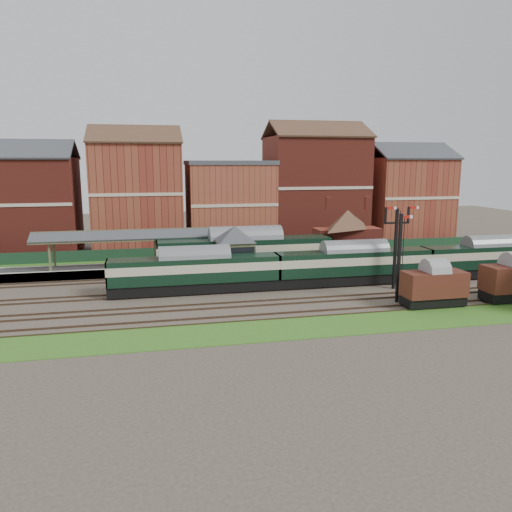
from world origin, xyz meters
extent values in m
plane|color=#473D33|center=(0.00, 0.00, 0.00)|extent=(160.00, 160.00, 0.00)
cube|color=#2D6619|center=(0.00, 16.00, 0.03)|extent=(90.00, 4.50, 0.06)
cube|color=#2D6619|center=(0.00, -12.00, 0.03)|extent=(90.00, 5.00, 0.06)
cube|color=#193823|center=(0.00, 18.00, 0.75)|extent=(90.00, 0.12, 1.50)
cube|color=#2D2D2D|center=(-5.00, 9.75, 0.50)|extent=(55.00, 3.40, 1.00)
cube|color=#546849|center=(-3.00, 3.25, 1.20)|extent=(3.40, 3.20, 2.40)
cube|color=#4E5334|center=(-3.00, 3.25, 3.40)|extent=(3.60, 3.40, 2.00)
pyramid|color=#383A3F|center=(-3.00, 3.25, 5.20)|extent=(5.40, 5.40, 1.60)
cube|color=maroon|center=(5.00, 3.25, 1.10)|extent=(3.00, 2.40, 2.20)
cube|color=#4C3323|center=(5.00, 2.60, 2.55)|extent=(3.20, 1.34, 0.79)
cube|color=#4C3323|center=(5.00, 3.90, 2.55)|extent=(3.20, 1.34, 0.79)
cube|color=maroon|center=(12.00, 9.75, 2.75)|extent=(8.00, 3.00, 3.50)
pyramid|color=#4C3323|center=(12.00, 9.75, 5.60)|extent=(8.10, 8.10, 2.20)
cube|color=maroon|center=(9.50, 9.75, 6.10)|extent=(0.60, 0.60, 1.60)
cube|color=maroon|center=(14.50, 9.75, 6.10)|extent=(0.60, 0.60, 1.60)
cube|color=#4E5334|center=(-22.00, 8.45, 2.70)|extent=(0.22, 0.22, 3.40)
cube|color=#4E5334|center=(0.00, 11.05, 2.70)|extent=(0.22, 0.22, 3.40)
cube|color=#383A3F|center=(-11.00, 8.80, 4.60)|extent=(26.00, 1.99, 0.90)
cube|color=#383A3F|center=(-11.00, 10.70, 4.60)|extent=(26.00, 1.99, 0.90)
cube|color=#4E5334|center=(-11.00, 9.75, 4.98)|extent=(26.00, 0.20, 0.20)
cube|color=black|center=(12.00, -2.50, 4.00)|extent=(0.25, 0.25, 8.00)
cube|color=black|center=(12.00, -2.50, 6.60)|extent=(2.60, 0.18, 0.18)
cube|color=#B2140F|center=(11.35, -2.50, 8.05)|extent=(1.10, 0.08, 0.25)
cube|color=#B2140F|center=(13.75, -2.50, 8.05)|extent=(1.10, 0.08, 0.25)
cube|color=black|center=(10.00, -7.00, 4.00)|extent=(0.25, 0.25, 8.00)
cube|color=#B2140F|center=(10.55, -7.00, 7.70)|extent=(1.10, 0.08, 0.25)
cube|color=maroon|center=(-28.00, 25.00, 6.50)|extent=(14.00, 10.00, 13.00)
cube|color=maroon|center=(-13.00, 25.00, 7.50)|extent=(12.00, 10.00, 15.00)
cube|color=brown|center=(0.00, 25.00, 6.00)|extent=(12.00, 10.00, 12.00)
cube|color=maroon|center=(13.00, 25.00, 8.00)|extent=(14.00, 10.00, 16.00)
cube|color=maroon|center=(28.00, 25.00, 6.50)|extent=(12.00, 10.00, 13.00)
cube|color=black|center=(-7.49, 0.00, 0.66)|extent=(16.27, 2.28, 0.99)
cube|color=black|center=(-7.49, 0.00, 2.33)|extent=(16.27, 2.53, 2.35)
cube|color=beige|center=(-7.49, 0.00, 2.61)|extent=(16.29, 2.57, 0.81)
cube|color=slate|center=(-7.49, 0.00, 3.64)|extent=(16.27, 2.53, 0.54)
cube|color=black|center=(8.78, 0.00, 0.66)|extent=(16.27, 2.28, 0.99)
cube|color=black|center=(8.78, 0.00, 2.33)|extent=(16.27, 2.53, 2.35)
cube|color=beige|center=(8.78, 0.00, 2.61)|extent=(16.29, 2.57, 0.81)
cube|color=slate|center=(8.78, 0.00, 3.64)|extent=(16.27, 2.53, 0.54)
cube|color=black|center=(25.05, 0.00, 0.66)|extent=(16.27, 2.28, 0.99)
cube|color=black|center=(25.05, 0.00, 2.33)|extent=(16.27, 2.53, 2.35)
cube|color=beige|center=(25.05, 0.00, 2.61)|extent=(16.29, 2.57, 0.81)
cube|color=slate|center=(25.05, 0.00, 3.64)|extent=(16.27, 2.53, 0.54)
cube|color=black|center=(-1.28, 6.50, 0.75)|extent=(19.32, 2.71, 1.18)
cube|color=black|center=(-1.28, 6.50, 2.74)|extent=(19.32, 3.01, 2.79)
cube|color=beige|center=(-1.28, 6.50, 3.07)|extent=(19.34, 3.05, 0.97)
cube|color=slate|center=(-1.28, 6.50, 4.29)|extent=(19.32, 3.01, 0.64)
cube|color=black|center=(12.37, -9.00, 0.56)|extent=(5.40, 1.99, 0.81)
cube|color=#481614|center=(12.37, -9.00, 2.05)|extent=(5.40, 2.34, 2.16)
cube|color=gray|center=(12.37, -9.00, 3.24)|extent=(5.40, 2.34, 0.40)
camera|label=1|loc=(-11.63, -46.76, 12.49)|focal=35.00mm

